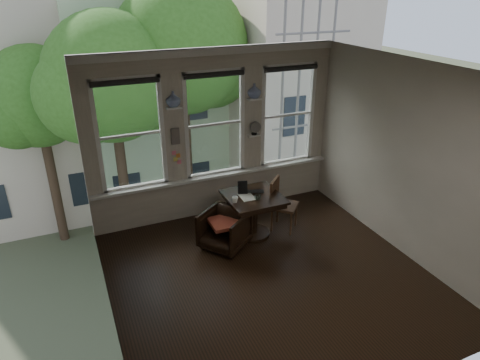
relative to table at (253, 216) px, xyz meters
name	(u,v)px	position (x,y,z in m)	size (l,w,h in m)	color
ground	(270,277)	(-0.26, -1.15, -0.38)	(4.50, 4.50, 0.00)	black
ceiling	(277,71)	(-0.26, -1.15, 2.62)	(4.50, 4.50, 0.00)	silver
wall_back	(214,135)	(-0.26, 1.10, 1.12)	(4.50, 4.50, 0.00)	beige
wall_front	(390,285)	(-0.26, -3.40, 1.12)	(4.50, 4.50, 0.00)	beige
wall_left	(98,219)	(-2.51, -1.15, 1.12)	(4.50, 4.50, 0.00)	beige
wall_right	(404,160)	(1.99, -1.15, 1.12)	(4.50, 4.50, 0.00)	beige
window_left	(130,135)	(-1.71, 1.10, 1.32)	(1.10, 0.12, 1.90)	white
window_center	(214,124)	(-0.26, 1.10, 1.32)	(1.10, 0.12, 1.90)	white
window_right	(287,115)	(1.19, 1.10, 1.32)	(1.10, 0.12, 1.90)	white
shelf_left	(174,107)	(-0.99, 1.00, 1.73)	(0.26, 0.16, 0.03)	white
shelf_right	(254,99)	(0.46, 1.00, 1.73)	(0.26, 0.16, 0.03)	white
intercom	(175,136)	(-0.99, 1.03, 1.23)	(0.14, 0.06, 0.28)	#59544F
sticky_notes	(176,155)	(-0.99, 1.04, 0.88)	(0.16, 0.01, 0.24)	pink
desk_fan	(254,130)	(0.46, 0.98, 1.16)	(0.20, 0.20, 0.24)	#59544F
vase_left	(173,99)	(-0.99, 1.00, 1.86)	(0.24, 0.24, 0.25)	silver
vase_right	(254,91)	(0.46, 1.00, 1.86)	(0.24, 0.24, 0.25)	silver
table	(253,216)	(0.00, 0.00, 0.00)	(0.90, 0.90, 0.75)	black
armchair_left	(224,230)	(-0.58, -0.14, -0.06)	(0.68, 0.70, 0.64)	black
cushion_red	(224,223)	(-0.58, -0.14, 0.08)	(0.45, 0.45, 0.06)	maroon
side_chair_right	(285,205)	(0.59, -0.02, 0.09)	(0.42, 0.42, 0.92)	#4B351B
laptop	(255,193)	(0.05, 0.07, 0.39)	(0.31, 0.20, 0.02)	black
mug	(235,200)	(-0.37, -0.09, 0.42)	(0.10, 0.10, 0.09)	white
drinking_glass	(258,197)	(0.00, -0.15, 0.42)	(0.11, 0.11, 0.09)	white
tablet	(243,187)	(-0.13, 0.16, 0.48)	(0.16, 0.02, 0.22)	black
papers	(247,197)	(-0.12, 0.01, 0.38)	(0.22, 0.30, 0.00)	silver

